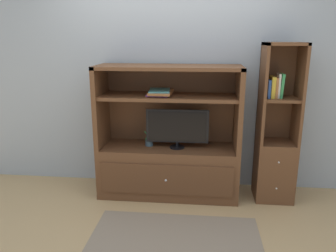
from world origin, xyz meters
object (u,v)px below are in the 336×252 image
media_console (169,154)px  upright_book_row (275,87)px  bookshelf_tall (276,148)px  magazine_stack (160,92)px  tv_monitor (177,127)px  potted_plant (149,141)px

media_console → upright_book_row: (1.09, -0.01, 0.78)m
bookshelf_tall → upright_book_row: bearing=-172.5°
media_console → magazine_stack: bearing=-173.2°
media_console → bookshelf_tall: size_ratio=0.91×
tv_monitor → potted_plant: size_ratio=2.97×
media_console → bookshelf_tall: bookshelf_tall is taller
magazine_stack → bookshelf_tall: 1.38m
potted_plant → magazine_stack: 0.57m
potted_plant → bookshelf_tall: 1.38m
potted_plant → upright_book_row: upright_book_row is taller
magazine_stack → upright_book_row: bearing=0.1°
tv_monitor → potted_plant: (-0.32, 0.04, -0.18)m
potted_plant → tv_monitor: bearing=-7.5°
upright_book_row → magazine_stack: bearing=-179.9°
magazine_stack → media_console: bearing=6.8°
tv_monitor → magazine_stack: 0.42m
media_console → magazine_stack: size_ratio=4.41×
media_console → tv_monitor: (0.10, -0.04, 0.33)m
potted_plant → bookshelf_tall: (1.38, -0.00, -0.03)m
potted_plant → magazine_stack: bearing=-6.9°
tv_monitor → upright_book_row: bearing=1.6°
tv_monitor → bookshelf_tall: (1.06, 0.04, -0.21)m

